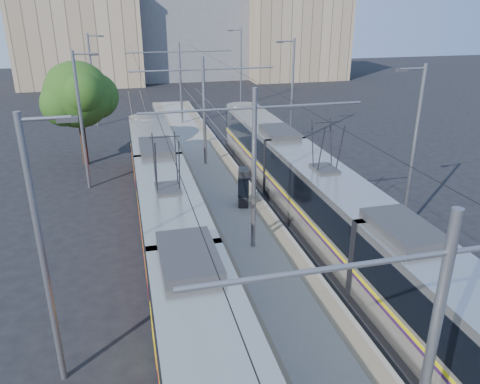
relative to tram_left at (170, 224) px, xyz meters
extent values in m
plane|color=black|center=(3.60, -8.15, -1.71)|extent=(160.00, 160.00, 0.00)
cube|color=gray|center=(3.60, 8.85, -1.56)|extent=(4.00, 50.00, 0.30)
cube|color=gray|center=(2.15, 8.85, -1.40)|extent=(0.70, 50.00, 0.01)
cube|color=gray|center=(5.05, 8.85, -1.40)|extent=(0.70, 50.00, 0.01)
cube|color=gray|center=(-0.72, 8.85, -1.69)|extent=(0.07, 70.00, 0.03)
cube|color=gray|center=(0.72, 8.85, -1.69)|extent=(0.07, 70.00, 0.03)
cube|color=gray|center=(6.48, 8.85, -1.69)|extent=(0.07, 70.00, 0.03)
cube|color=gray|center=(7.92, 8.85, -1.69)|extent=(0.07, 70.00, 0.03)
cube|color=black|center=(0.00, 0.00, -1.51)|extent=(2.30, 28.84, 0.40)
cube|color=#BAB5AA|center=(0.00, 0.00, 0.14)|extent=(2.40, 27.24, 2.90)
cube|color=black|center=(0.00, 0.00, 0.64)|extent=(2.43, 27.24, 1.30)
cube|color=yellow|center=(0.00, 0.00, -0.26)|extent=(2.43, 27.24, 0.12)
cube|color=#B90A21|center=(0.00, 0.00, -0.76)|extent=(2.42, 27.24, 1.10)
cube|color=#2D2D30|center=(0.00, 0.00, 1.74)|extent=(1.68, 3.00, 0.30)
cube|color=black|center=(7.20, 0.72, -1.51)|extent=(2.30, 31.93, 0.40)
cube|color=beige|center=(7.20, 0.72, 0.14)|extent=(2.40, 30.33, 2.90)
cube|color=black|center=(7.20, 0.72, 0.64)|extent=(2.43, 30.33, 1.30)
cube|color=yellow|center=(7.20, 0.72, -0.26)|extent=(2.43, 30.33, 0.12)
cube|color=#321446|center=(7.20, 0.72, -0.41)|extent=(2.43, 30.33, 0.10)
cube|color=#2D2D30|center=(7.20, 0.72, 1.74)|extent=(1.68, 3.00, 0.30)
cylinder|color=slate|center=(3.60, -12.15, 2.09)|extent=(0.20, 0.20, 7.00)
cylinder|color=slate|center=(3.60, -12.15, 4.79)|extent=(9.20, 0.10, 0.10)
cylinder|color=slate|center=(3.60, -0.15, 2.09)|extent=(0.20, 0.20, 7.00)
cylinder|color=slate|center=(3.60, -0.15, 4.79)|extent=(9.20, 0.10, 0.10)
cylinder|color=slate|center=(3.60, 11.85, 2.09)|extent=(0.20, 0.20, 7.00)
cylinder|color=slate|center=(3.60, 11.85, 4.79)|extent=(9.20, 0.10, 0.10)
cylinder|color=slate|center=(3.60, 23.85, 2.09)|extent=(0.20, 0.20, 7.00)
cylinder|color=slate|center=(3.60, 23.85, 4.79)|extent=(9.20, 0.10, 0.10)
cylinder|color=black|center=(0.00, 8.85, 3.84)|extent=(0.02, 70.00, 0.02)
cylinder|color=black|center=(7.20, 8.85, 3.84)|extent=(0.02, 70.00, 0.02)
cylinder|color=slate|center=(-3.90, -6.15, 2.29)|extent=(0.18, 0.18, 8.00)
cube|color=#2D2D30|center=(-2.80, -6.15, 6.04)|extent=(0.50, 0.22, 0.12)
cylinder|color=slate|center=(-3.90, 9.85, 2.29)|extent=(0.18, 0.18, 8.00)
cube|color=#2D2D30|center=(-2.80, 9.85, 6.04)|extent=(0.50, 0.22, 0.12)
cylinder|color=slate|center=(-3.90, 25.85, 2.29)|extent=(0.18, 0.18, 8.00)
cube|color=#2D2D30|center=(-2.80, 25.85, 6.04)|extent=(0.50, 0.22, 0.12)
cylinder|color=slate|center=(11.10, -0.15, 2.29)|extent=(0.18, 0.18, 8.00)
cube|color=#2D2D30|center=(10.00, -0.15, 6.04)|extent=(0.50, 0.22, 0.12)
cylinder|color=slate|center=(11.10, 15.85, 2.29)|extent=(0.18, 0.18, 8.00)
cube|color=#2D2D30|center=(10.00, 15.85, 6.04)|extent=(0.50, 0.22, 0.12)
cylinder|color=slate|center=(11.10, 31.85, 2.29)|extent=(0.18, 0.18, 8.00)
cube|color=#2D2D30|center=(10.00, 31.85, 6.04)|extent=(0.50, 0.22, 0.12)
cube|color=black|center=(4.31, 4.33, -0.38)|extent=(0.75, 1.00, 2.05)
cube|color=black|center=(4.31, 4.33, -0.25)|extent=(0.79, 1.04, 1.07)
cylinder|color=#382314|center=(-4.32, 14.52, -0.26)|extent=(0.40, 0.40, 2.90)
sphere|color=#234B15|center=(-4.32, 14.52, 3.09)|extent=(4.35, 4.35, 4.35)
sphere|color=#234B15|center=(-3.23, 15.25, 2.82)|extent=(3.08, 3.08, 3.08)
cube|color=tan|center=(-6.40, 51.85, 4.24)|extent=(16.00, 12.00, 11.90)
cube|color=slate|center=(9.60, 55.85, 6.00)|extent=(18.00, 14.00, 15.43)
cube|color=tan|center=(23.60, 49.85, 3.79)|extent=(14.00, 10.00, 11.00)
camera|label=1|loc=(-1.45, -17.94, 8.63)|focal=35.00mm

